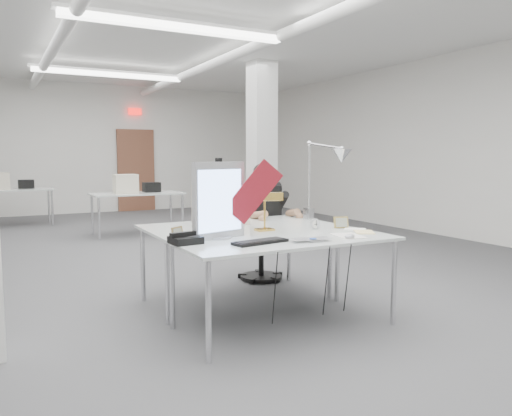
{
  "coord_description": "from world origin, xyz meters",
  "views": [
    {
      "loc": [
        -2.1,
        -5.97,
        1.43
      ],
      "look_at": [
        -0.0,
        -2.0,
        0.95
      ],
      "focal_mm": 35.0,
      "sensor_mm": 36.0,
      "label": 1
    }
  ],
  "objects_px": {
    "office_chair": "(261,233)",
    "beige_monitor": "(220,205)",
    "seated_person": "(263,202)",
    "laptop": "(313,241)",
    "desk_phone": "(186,240)",
    "architect_lamp": "(323,177)",
    "monitor": "(219,200)",
    "bankers_lamp": "(265,210)",
    "desk_main": "(285,239)"
  },
  "relations": [
    {
      "from": "seated_person",
      "to": "architect_lamp",
      "type": "xyz_separation_m",
      "value": [
        0.26,
        -0.79,
        0.31
      ]
    },
    {
      "from": "desk_main",
      "to": "architect_lamp",
      "type": "height_order",
      "value": "architect_lamp"
    },
    {
      "from": "seated_person",
      "to": "laptop",
      "type": "relative_size",
      "value": 2.89
    },
    {
      "from": "desk_main",
      "to": "office_chair",
      "type": "relative_size",
      "value": 1.64
    },
    {
      "from": "seated_person",
      "to": "beige_monitor",
      "type": "height_order",
      "value": "seated_person"
    },
    {
      "from": "office_chair",
      "to": "bankers_lamp",
      "type": "relative_size",
      "value": 3.01
    },
    {
      "from": "desk_phone",
      "to": "architect_lamp",
      "type": "distance_m",
      "value": 1.8
    },
    {
      "from": "seated_person",
      "to": "bankers_lamp",
      "type": "xyz_separation_m",
      "value": [
        -0.55,
        -1.03,
        0.04
      ]
    },
    {
      "from": "laptop",
      "to": "beige_monitor",
      "type": "xyz_separation_m",
      "value": [
        -0.23,
        1.25,
        0.18
      ]
    },
    {
      "from": "bankers_lamp",
      "to": "desk_phone",
      "type": "height_order",
      "value": "bankers_lamp"
    },
    {
      "from": "laptop",
      "to": "desk_main",
      "type": "bearing_deg",
      "value": 113.58
    },
    {
      "from": "desk_main",
      "to": "monitor",
      "type": "relative_size",
      "value": 2.89
    },
    {
      "from": "office_chair",
      "to": "bankers_lamp",
      "type": "height_order",
      "value": "bankers_lamp"
    },
    {
      "from": "monitor",
      "to": "beige_monitor",
      "type": "relative_size",
      "value": 1.5
    },
    {
      "from": "office_chair",
      "to": "laptop",
      "type": "relative_size",
      "value": 3.51
    },
    {
      "from": "desk_main",
      "to": "architect_lamp",
      "type": "bearing_deg",
      "value": 38.02
    },
    {
      "from": "architect_lamp",
      "to": "monitor",
      "type": "bearing_deg",
      "value": 175.65
    },
    {
      "from": "office_chair",
      "to": "beige_monitor",
      "type": "relative_size",
      "value": 2.64
    },
    {
      "from": "office_chair",
      "to": "beige_monitor",
      "type": "xyz_separation_m",
      "value": [
        -0.75,
        -0.54,
        0.4
      ]
    },
    {
      "from": "beige_monitor",
      "to": "architect_lamp",
      "type": "xyz_separation_m",
      "value": [
        1.0,
        -0.29,
        0.26
      ]
    },
    {
      "from": "seated_person",
      "to": "monitor",
      "type": "distance_m",
      "value": 1.64
    },
    {
      "from": "desk_main",
      "to": "beige_monitor",
      "type": "relative_size",
      "value": 4.33
    },
    {
      "from": "seated_person",
      "to": "beige_monitor",
      "type": "relative_size",
      "value": 2.17
    },
    {
      "from": "monitor",
      "to": "architect_lamp",
      "type": "height_order",
      "value": "architect_lamp"
    },
    {
      "from": "seated_person",
      "to": "monitor",
      "type": "relative_size",
      "value": 1.45
    },
    {
      "from": "seated_person",
      "to": "desk_phone",
      "type": "bearing_deg",
      "value": -136.72
    },
    {
      "from": "seated_person",
      "to": "beige_monitor",
      "type": "xyz_separation_m",
      "value": [
        -0.75,
        -0.49,
        0.05
      ]
    },
    {
      "from": "office_chair",
      "to": "architect_lamp",
      "type": "xyz_separation_m",
      "value": [
        0.26,
        -0.84,
        0.66
      ]
    },
    {
      "from": "office_chair",
      "to": "desk_phone",
      "type": "xyz_separation_m",
      "value": [
        -1.41,
        -1.38,
        0.23
      ]
    },
    {
      "from": "bankers_lamp",
      "to": "desk_phone",
      "type": "bearing_deg",
      "value": -141.58
    },
    {
      "from": "seated_person",
      "to": "laptop",
      "type": "xyz_separation_m",
      "value": [
        -0.51,
        -1.74,
        -0.13
      ]
    },
    {
      "from": "monitor",
      "to": "desk_phone",
      "type": "relative_size",
      "value": 2.8
    },
    {
      "from": "office_chair",
      "to": "bankers_lamp",
      "type": "bearing_deg",
      "value": -117.09
    },
    {
      "from": "desk_main",
      "to": "laptop",
      "type": "distance_m",
      "value": 0.3
    },
    {
      "from": "office_chair",
      "to": "architect_lamp",
      "type": "relative_size",
      "value": 1.2
    },
    {
      "from": "desk_phone",
      "to": "beige_monitor",
      "type": "xyz_separation_m",
      "value": [
        0.66,
        0.84,
        0.17
      ]
    },
    {
      "from": "desk_main",
      "to": "beige_monitor",
      "type": "height_order",
      "value": "beige_monitor"
    },
    {
      "from": "monitor",
      "to": "beige_monitor",
      "type": "distance_m",
      "value": 0.81
    },
    {
      "from": "office_chair",
      "to": "monitor",
      "type": "height_order",
      "value": "monitor"
    },
    {
      "from": "monitor",
      "to": "beige_monitor",
      "type": "height_order",
      "value": "monitor"
    },
    {
      "from": "office_chair",
      "to": "beige_monitor",
      "type": "distance_m",
      "value": 1.01
    },
    {
      "from": "desk_phone",
      "to": "desk_main",
      "type": "bearing_deg",
      "value": -13.48
    },
    {
      "from": "laptop",
      "to": "desk_phone",
      "type": "relative_size",
      "value": 1.41
    },
    {
      "from": "monitor",
      "to": "beige_monitor",
      "type": "xyz_separation_m",
      "value": [
        0.34,
        0.73,
        -0.11
      ]
    },
    {
      "from": "laptop",
      "to": "architect_lamp",
      "type": "xyz_separation_m",
      "value": [
        0.77,
        0.96,
        0.44
      ]
    },
    {
      "from": "beige_monitor",
      "to": "architect_lamp",
      "type": "distance_m",
      "value": 1.08
    },
    {
      "from": "monitor",
      "to": "architect_lamp",
      "type": "xyz_separation_m",
      "value": [
        1.34,
        0.44,
        0.14
      ]
    },
    {
      "from": "desk_phone",
      "to": "architect_lamp",
      "type": "bearing_deg",
      "value": 13.04
    },
    {
      "from": "seated_person",
      "to": "architect_lamp",
      "type": "height_order",
      "value": "architect_lamp"
    },
    {
      "from": "laptop",
      "to": "bankers_lamp",
      "type": "bearing_deg",
      "value": 100.96
    }
  ]
}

